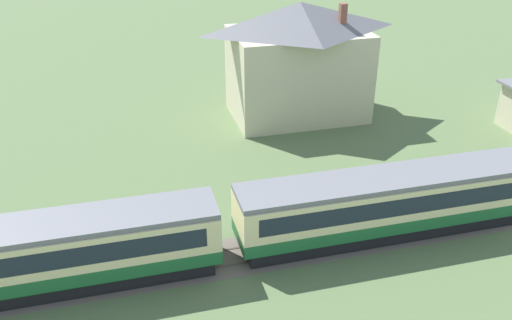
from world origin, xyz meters
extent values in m
cube|color=#1E6033|center=(-8.00, 0.97, 1.30)|extent=(20.03, 3.18, 0.80)
cube|color=beige|center=(-8.00, 0.97, 2.68)|extent=(20.03, 3.18, 1.96)
cube|color=#192330|center=(-8.00, 0.97, 2.78)|extent=(18.43, 3.22, 1.10)
cube|color=slate|center=(-8.00, 0.97, 3.81)|extent=(20.03, 2.99, 0.30)
cube|color=black|center=(-8.00, 0.97, 0.46)|extent=(19.23, 2.73, 0.88)
cylinder|color=black|center=(-1.39, 0.26, 0.45)|extent=(0.90, 0.18, 0.90)
cylinder|color=black|center=(-1.39, 1.69, 0.45)|extent=(0.90, 0.18, 0.90)
cylinder|color=black|center=(-14.61, 0.26, 0.45)|extent=(0.90, 0.18, 0.90)
cylinder|color=black|center=(-14.61, 1.69, 0.45)|extent=(0.90, 0.18, 0.90)
cube|color=#1E6033|center=(-29.21, 0.97, 1.30)|extent=(20.03, 3.18, 0.80)
cube|color=beige|center=(-29.21, 0.97, 2.68)|extent=(20.03, 3.18, 1.96)
cube|color=#192330|center=(-29.21, 0.97, 2.78)|extent=(18.43, 3.22, 1.10)
cube|color=slate|center=(-29.21, 0.97, 3.81)|extent=(20.03, 2.99, 0.30)
cube|color=black|center=(-29.21, 0.97, 0.46)|extent=(19.23, 2.73, 0.88)
cylinder|color=black|center=(-22.60, 0.26, 0.45)|extent=(0.90, 0.18, 0.90)
cylinder|color=black|center=(-22.60, 1.69, 0.45)|extent=(0.90, 0.18, 0.90)
cube|color=#665B51|center=(-16.54, 0.97, 0.01)|extent=(138.56, 3.60, 0.01)
cube|color=#4C4238|center=(-16.54, 0.26, 0.02)|extent=(138.56, 0.12, 0.04)
cube|color=#4C4238|center=(-16.54, 1.69, 0.02)|extent=(138.56, 0.12, 0.04)
cube|color=beige|center=(-8.24, 19.74, 3.83)|extent=(11.40, 7.48, 7.65)
pyramid|color=slate|center=(-8.24, 19.74, 8.84)|extent=(12.31, 8.07, 2.38)
cube|color=brown|center=(-5.05, 18.24, 8.96)|extent=(0.56, 0.56, 2.15)
camera|label=1|loc=(-23.34, -23.27, 19.31)|focal=38.00mm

